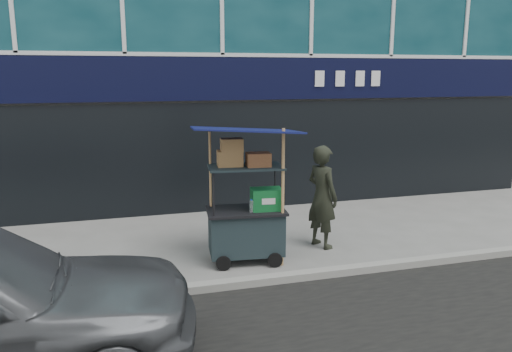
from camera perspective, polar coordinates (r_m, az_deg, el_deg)
name	(u,v)px	position (r m, az deg, el deg)	size (l,w,h in m)	color
ground	(280,277)	(7.72, 2.70, -11.40)	(80.00, 80.00, 0.00)	slate
curb	(284,278)	(7.52, 3.21, -11.55)	(80.00, 0.18, 0.12)	gray
vendor_cart	(247,214)	(8.06, -1.03, -4.41)	(1.78, 1.35, 2.25)	black
vendor_man	(322,197)	(8.79, 7.58, -2.35)	(0.66, 0.43, 1.81)	black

